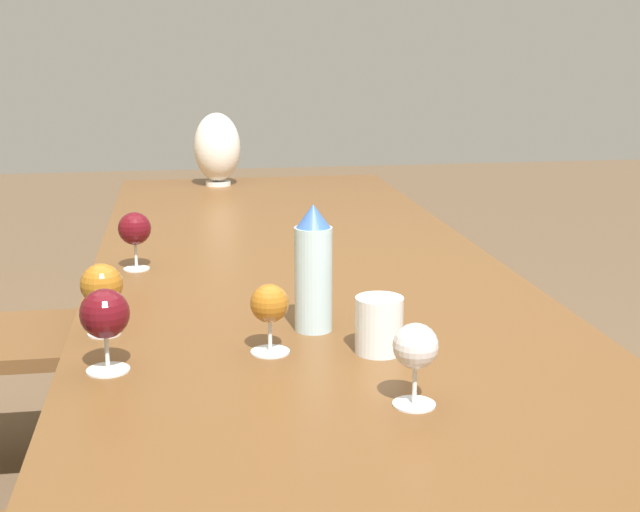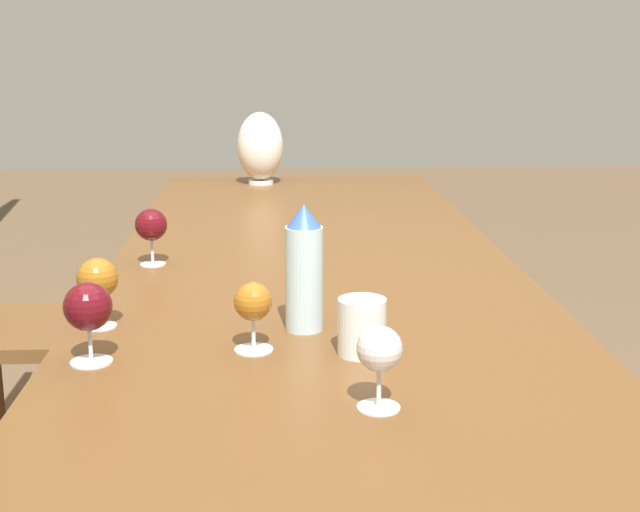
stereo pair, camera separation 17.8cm
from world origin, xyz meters
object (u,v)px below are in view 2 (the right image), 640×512
Objects in this scene: wine_glass_2 at (151,226)px; wine_glass_4 at (88,308)px; water_bottle at (304,270)px; chair_far at (10,313)px; wine_glass_3 at (253,304)px; wine_glass_5 at (98,280)px; wine_glass_0 at (379,351)px; water_tumbler at (362,327)px; vase at (260,147)px.

wine_glass_2 is 0.65m from wine_glass_4.
chair_far is at bearing 40.88° from water_bottle.
chair_far is (1.11, 0.46, -0.35)m from wine_glass_4.
wine_glass_5 is at bearing 63.48° from wine_glass_3.
chair_far is (1.32, 0.92, -0.34)m from wine_glass_0.
wine_glass_4 is at bearing -174.06° from wine_glass_5.
water_tumbler is at bearing -87.87° from wine_glass_4.
vase is 1.89× the size of wine_glass_4.
water_tumbler is at bearing -173.96° from vase.
wine_glass_3 is 0.27m from wine_glass_4.
vase reaches higher than wine_glass_3.
wine_glass_4 reaches higher than wine_glass_5.
wine_glass_0 is 0.50m from wine_glass_4.
water_bottle is 1.75× the size of wine_glass_2.
wine_glass_2 is 1.11× the size of wine_glass_3.
water_tumbler is 0.71× the size of wine_glass_4.
wine_glass_4 is at bearing 112.98° from water_bottle.
water_bottle is 0.15m from wine_glass_3.
wine_glass_4 reaches higher than water_tumbler.
water_tumbler is 0.19m from wine_glass_3.
water_bottle is at bearing -67.02° from wine_glass_4.
chair_far is at bearing 34.90° from wine_glass_0.
wine_glass_4 is at bearing -157.26° from chair_far.
water_bottle reaches higher than wine_glass_0.
vase is at bearing -9.80° from wine_glass_5.
chair_far reaches higher than wine_glass_3.
wine_glass_2 is at bearing 168.26° from vase.
vase is 1.78m from wine_glass_3.
wine_glass_2 is 0.98× the size of wine_glass_4.
vase is 1.66m from wine_glass_5.
wine_glass_0 is 0.62m from wine_glass_5.
chair_far is (0.95, 0.82, -0.37)m from water_bottle.
water_bottle is at bearing 14.57° from wine_glass_0.
wine_glass_5 reaches higher than wine_glass_3.
wine_glass_4 is at bearing 99.36° from wine_glass_3.
wine_glass_2 is at bearing -4.78° from wine_glass_5.
vase is 2.05m from wine_glass_0.
wine_glass_4 is at bearing 178.33° from wine_glass_2.
wine_glass_0 is 1.64m from chair_far.
chair_far reaches higher than wine_glass_2.
wine_glass_4 reaches higher than wine_glass_2.
water_bottle is 0.91× the size of vase.
wine_glass_2 is 0.75m from chair_far.
wine_glass_4 is 1.04× the size of wine_glass_5.
vase reaches higher than chair_far.
water_tumbler is at bearing -145.68° from water_bottle.
wine_glass_0 is at bearing -174.58° from vase.
water_bottle is at bearing -176.64° from vase.
water_tumbler is (-0.14, -0.09, -0.07)m from water_bottle.
water_bottle reaches higher than chair_far.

